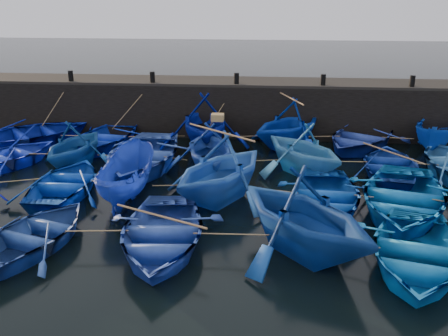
{
  "coord_description": "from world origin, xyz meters",
  "views": [
    {
      "loc": [
        1.55,
        -13.69,
        6.78
      ],
      "look_at": [
        0.0,
        3.2,
        0.7
      ],
      "focal_mm": 40.0,
      "sensor_mm": 36.0,
      "label": 1
    }
  ],
  "objects": [
    {
      "name": "ground",
      "position": [
        0.0,
        0.0,
        0.0
      ],
      "size": [
        120.0,
        120.0,
        0.0
      ],
      "primitive_type": "plane",
      "color": "black",
      "rests_on": "ground"
    },
    {
      "name": "quay_wall",
      "position": [
        0.0,
        10.5,
        1.25
      ],
      "size": [
        26.0,
        2.5,
        2.5
      ],
      "primitive_type": "cube",
      "color": "black",
      "rests_on": "ground"
    },
    {
      "name": "quay_top",
      "position": [
        0.0,
        10.5,
        2.56
      ],
      "size": [
        26.0,
        2.5,
        0.12
      ],
      "primitive_type": "cube",
      "color": "black",
      "rests_on": "quay_wall"
    },
    {
      "name": "bollard_0",
      "position": [
        -8.0,
        9.6,
        2.87
      ],
      "size": [
        0.24,
        0.24,
        0.5
      ],
      "primitive_type": "cylinder",
      "color": "black",
      "rests_on": "quay_top"
    },
    {
      "name": "bollard_1",
      "position": [
        -4.0,
        9.6,
        2.87
      ],
      "size": [
        0.24,
        0.24,
        0.5
      ],
      "primitive_type": "cylinder",
      "color": "black",
      "rests_on": "quay_top"
    },
    {
      "name": "bollard_2",
      "position": [
        0.0,
        9.6,
        2.87
      ],
      "size": [
        0.24,
        0.24,
        0.5
      ],
      "primitive_type": "cylinder",
      "color": "black",
      "rests_on": "quay_top"
    },
    {
      "name": "bollard_3",
      "position": [
        4.0,
        9.6,
        2.87
      ],
      "size": [
        0.24,
        0.24,
        0.5
      ],
      "primitive_type": "cylinder",
      "color": "black",
      "rests_on": "quay_top"
    },
    {
      "name": "bollard_4",
      "position": [
        8.0,
        9.6,
        2.87
      ],
      "size": [
        0.24,
        0.24,
        0.5
      ],
      "primitive_type": "cylinder",
      "color": "black",
      "rests_on": "quay_top"
    },
    {
      "name": "boat_0",
      "position": [
        -9.28,
        7.28,
        0.57
      ],
      "size": [
        6.78,
        6.64,
        1.15
      ],
      "primitive_type": "imported",
      "rotation": [
        0.0,
        0.0,
        2.29
      ],
      "color": "#031585",
      "rests_on": "ground"
    },
    {
      "name": "boat_1",
      "position": [
        -5.81,
        7.35,
        0.49
      ],
      "size": [
        3.98,
        5.14,
        0.98
      ],
      "primitive_type": "imported",
      "rotation": [
        0.0,
        0.0,
        -0.13
      ],
      "color": "#0B27B8",
      "rests_on": "ground"
    },
    {
      "name": "boat_2",
      "position": [
        -1.3,
        7.74,
        1.25
      ],
      "size": [
        4.76,
        5.3,
        2.49
      ],
      "primitive_type": "imported",
      "rotation": [
        0.0,
        0.0,
        0.15
      ],
      "color": "#00107B",
      "rests_on": "ground"
    },
    {
      "name": "boat_3",
      "position": [
        2.47,
        8.14,
        1.13
      ],
      "size": [
        5.62,
        5.68,
        2.27
      ],
      "primitive_type": "imported",
      "rotation": [
        0.0,
        0.0,
        -0.71
      ],
      "color": "#032DA2",
      "rests_on": "ground"
    },
    {
      "name": "boat_4",
      "position": [
        5.69,
        8.34,
        0.52
      ],
      "size": [
        5.69,
        6.16,
        1.04
      ],
      "primitive_type": "imported",
      "rotation": [
        0.0,
        0.0,
        -0.55
      ],
      "color": "navy",
      "rests_on": "ground"
    },
    {
      "name": "boat_5",
      "position": [
        8.9,
        8.2,
        0.79
      ],
      "size": [
        3.06,
        4.34,
        1.57
      ],
      "primitive_type": "imported",
      "rotation": [
        0.0,
        0.0,
        -0.42
      ],
      "color": "#093B9E",
      "rests_on": "ground"
    },
    {
      "name": "boat_6",
      "position": [
        -8.92,
        4.57,
        0.45
      ],
      "size": [
        4.9,
        5.29,
        0.89
      ],
      "primitive_type": "imported",
      "rotation": [
        0.0,
        0.0,
        2.58
      ],
      "color": "#172ECB",
      "rests_on": "ground"
    },
    {
      "name": "boat_7",
      "position": [
        -6.11,
        4.69,
        0.98
      ],
      "size": [
        3.81,
        4.23,
        1.96
      ],
      "primitive_type": "imported",
      "rotation": [
        0.0,
        0.0,
        2.97
      ],
      "color": "navy",
      "rests_on": "ground"
    },
    {
      "name": "boat_8",
      "position": [
        -3.43,
        4.73,
        0.59
      ],
      "size": [
        4.24,
        5.79,
        1.17
      ],
      "primitive_type": "imported",
      "rotation": [
        0.0,
        0.0,
        -0.04
      ],
      "color": "blue",
      "rests_on": "ground"
    },
    {
      "name": "boat_9",
      "position": [
        -0.65,
        4.4,
        1.07
      ],
      "size": [
        4.31,
        4.74,
        2.15
      ],
      "primitive_type": "imported",
      "rotation": [
        0.0,
        0.0,
        3.36
      ],
      "color": "#1A3F98",
      "rests_on": "ground"
    },
    {
      "name": "boat_10",
      "position": [
        2.92,
        4.75,
        1.06
      ],
      "size": [
        5.2,
        5.29,
        2.11
      ],
      "primitive_type": "imported",
      "rotation": [
        0.0,
        0.0,
        3.81
      ],
      "color": "#367ED3",
      "rests_on": "ground"
    },
    {
      "name": "boat_11",
      "position": [
        6.27,
        4.81,
        0.45
      ],
      "size": [
        3.73,
        4.79,
        0.91
      ],
      "primitive_type": "imported",
      "rotation": [
        0.0,
        0.0,
        3.0
      ],
      "color": "navy",
      "rests_on": "ground"
    },
    {
      "name": "boat_14",
      "position": [
        -5.41,
        1.94,
        0.44
      ],
      "size": [
        3.06,
        4.28,
        0.89
      ],
      "primitive_type": "imported",
      "rotation": [
        0.0,
        0.0,
        3.14
      ],
      "color": "#0838A2",
      "rests_on": "ground"
    },
    {
      "name": "boat_15",
      "position": [
        -3.18,
        1.63,
        0.8
      ],
      "size": [
        1.67,
        4.2,
        1.61
      ],
      "primitive_type": "imported",
      "rotation": [
        0.0,
        0.0,
        3.17
      ],
      "color": "#193499",
      "rests_on": "ground"
    },
    {
      "name": "boat_16",
      "position": [
        0.01,
        1.84,
        1.2
      ],
      "size": [
        5.68,
        5.9,
        2.39
      ],
      "primitive_type": "imported",
      "rotation": [
        0.0,
        0.0,
        -0.53
      ],
      "color": "blue",
      "rests_on": "ground"
    },
    {
      "name": "boat_17",
      "position": [
        3.48,
        1.43,
        0.48
      ],
      "size": [
        3.55,
        4.77,
        0.95
      ],
      "primitive_type": "imported",
      "rotation": [
        0.0,
        0.0,
        -0.06
      ],
      "color": "#0A409F",
      "rests_on": "ground"
    },
    {
      "name": "boat_18",
      "position": [
        5.87,
        1.3,
        0.57
      ],
      "size": [
        5.22,
        6.32,
        1.14
      ],
      "primitive_type": "imported",
      "rotation": [
        0.0,
        0.0,
        -0.26
      ],
      "color": "#07569E",
      "rests_on": "ground"
    },
    {
      "name": "boat_21",
      "position": [
        -4.8,
        -1.89,
        0.43
      ],
      "size": [
        4.0,
        4.78,
        0.85
      ],
      "primitive_type": "imported",
      "rotation": [
        0.0,
        0.0,
        2.85
      ],
      "color": "navy",
      "rests_on": "ground"
    },
    {
      "name": "boat_22",
      "position": [
        -1.29,
        -1.69,
        0.5
      ],
      "size": [
        3.84,
        5.08,
        1.0
      ],
      "primitive_type": "imported",
      "rotation": [
        0.0,
        0.0,
        0.09
      ],
      "color": "#254290",
      "rests_on": "ground"
    },
    {
      "name": "boat_23",
      "position": [
        2.57,
        -1.6,
        1.23
      ],
      "size": [
        6.13,
        6.18,
        2.46
      ],
      "primitive_type": "imported",
      "rotation": [
        0.0,
        0.0,
        0.73
      ],
      "color": "navy",
      "rests_on": "ground"
    },
    {
      "name": "boat_24",
      "position": [
        5.4,
        -2.07,
        0.5
      ],
      "size": [
        4.53,
        5.52,
        1.0
      ],
      "primitive_type": "imported",
      "rotation": [
        0.0,
        0.0,
        -0.25
      ],
      "color": "blue",
      "rests_on": "ground"
    },
    {
      "name": "wooden_crate",
      "position": [
        -0.35,
        4.4,
        2.28
      ],
      "size": [
        0.47,
        0.41,
        0.26
      ],
      "primitive_type": "cube",
      "color": "olive",
      "rests_on": "boat_9"
    },
    {
      "name": "mooring_ropes",
      "position": [
        -0.03,
        5.12,
        0.89
      ],
      "size": [
        18.22,
        11.65,
        2.1
      ],
      "color": "tan",
      "rests_on": "ground"
    },
    {
      "name": "loose_oars",
      "position": [
        1.87,
        3.27,
        1.67
      ],
      "size": [
        9.82,
        11.91,
        1.54
      ],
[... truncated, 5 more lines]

